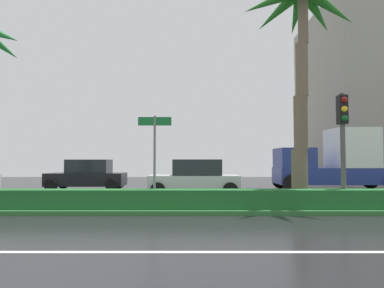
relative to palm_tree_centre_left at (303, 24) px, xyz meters
name	(u,v)px	position (x,y,z in m)	size (l,w,h in m)	color
ground_plane	(153,205)	(-5.54, 1.24, -6.66)	(90.00, 42.00, 0.10)	black
near_lane_divider_stripe	(109,252)	(-5.54, -5.76, -6.61)	(81.00, 0.14, 0.01)	white
median_strip	(150,205)	(-5.54, 0.24, -6.53)	(85.50, 4.00, 0.15)	#2D6B33
median_hedge	(145,199)	(-5.54, -1.16, -6.16)	(76.50, 0.70, 0.60)	#1E6028
palm_tree_centre_left	(303,24)	(0.00, 0.00, 0.00)	(4.30, 4.39, 8.22)	brown
traffic_signal_median_right	(344,128)	(0.98, -0.90, -3.87)	(0.28, 0.43, 3.76)	#4C4C47
street_name_sign	(156,148)	(-5.23, -0.90, -4.53)	(1.10, 0.08, 3.00)	slate
car_in_traffic_second	(88,175)	(-9.94, 7.31, -5.78)	(4.30, 2.02, 1.72)	black
car_in_traffic_third	(196,178)	(-3.86, 4.39, -5.78)	(4.30, 2.02, 1.72)	silver
box_truck_lead	(335,163)	(4.05, 7.18, -5.06)	(6.40, 2.64, 3.46)	navy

